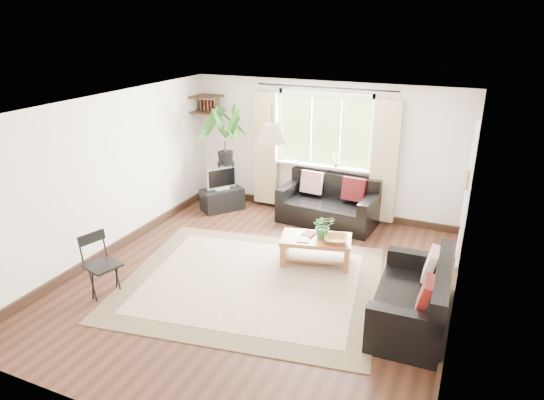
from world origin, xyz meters
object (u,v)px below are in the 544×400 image
at_px(tv_stand, 222,199).
at_px(palm_stand, 226,158).
at_px(sofa_right, 412,294).
at_px(sofa_back, 328,202).
at_px(coffee_table, 316,250).
at_px(folding_chair, 103,266).

bearing_deg(tv_stand, palm_stand, 35.57).
distance_m(sofa_right, palm_stand, 4.56).
xyz_separation_m(sofa_right, tv_stand, (-3.81, 2.27, -0.17)).
bearing_deg(tv_stand, sofa_back, -48.30).
bearing_deg(coffee_table, sofa_back, 101.02).
relative_size(tv_stand, palm_stand, 0.39).
bearing_deg(folding_chair, sofa_back, -13.07).
bearing_deg(coffee_table, palm_stand, 146.90).
relative_size(tv_stand, folding_chair, 0.91).
relative_size(sofa_back, coffee_table, 1.64).
distance_m(sofa_back, sofa_right, 3.04).
xyz_separation_m(sofa_back, palm_stand, (-2.01, -0.00, 0.56)).
height_order(sofa_back, palm_stand, palm_stand).
height_order(sofa_back, sofa_right, sofa_back).
distance_m(sofa_right, folding_chair, 3.87).
height_order(sofa_right, palm_stand, palm_stand).
relative_size(sofa_back, palm_stand, 0.87).
relative_size(sofa_right, folding_chair, 1.93).
height_order(palm_stand, folding_chair, palm_stand).
height_order(sofa_back, tv_stand, sofa_back).
xyz_separation_m(sofa_back, folding_chair, (-1.95, -3.42, 0.02)).
xyz_separation_m(coffee_table, tv_stand, (-2.30, 1.32, -0.00)).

